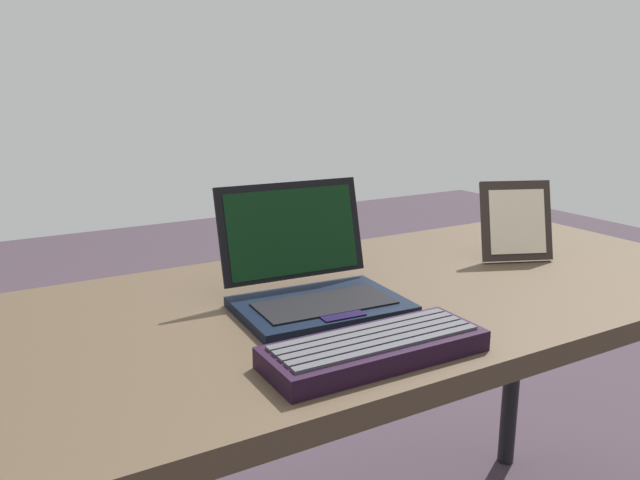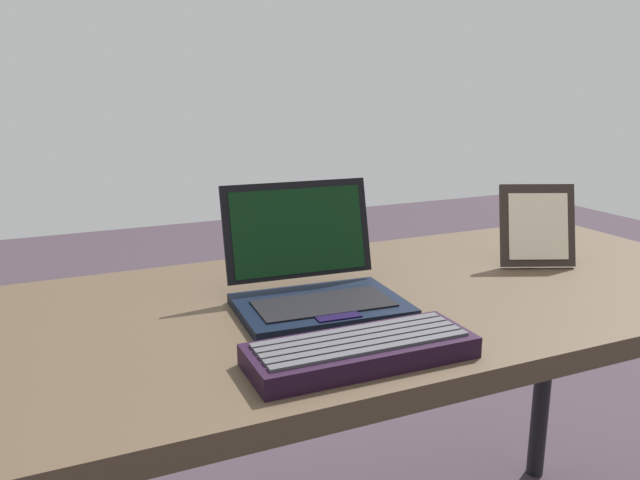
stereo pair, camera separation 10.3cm
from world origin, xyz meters
TOP-DOWN VIEW (x-y plane):
  - desk at (0.00, 0.00)m, footprint 1.67×0.67m
  - laptop_front at (-0.05, -0.00)m, footprint 0.29×0.25m
  - external_keyboard at (-0.08, -0.24)m, footprint 0.32×0.12m
  - photo_frame at (0.47, 0.02)m, footprint 0.16×0.11m

SIDE VIEW (x-z plane):
  - desk at x=0.00m, z-range 0.30..1.04m
  - external_keyboard at x=-0.08m, z-range 0.74..0.77m
  - laptop_front at x=-0.05m, z-range 0.68..0.88m
  - photo_frame at x=0.47m, z-range 0.74..0.91m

